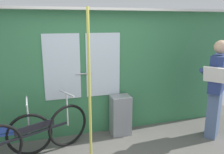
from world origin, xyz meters
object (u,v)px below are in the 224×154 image
Objects in this scene: bicycle_leaning_behind at (35,135)px; trash_bin_by_wall at (120,115)px; passenger_reading_newspaper at (216,88)px; handrail_pole at (90,94)px.

trash_bin_by_wall is (1.45, 0.37, -0.02)m from bicycle_leaning_behind.
passenger_reading_newspaper reaches higher than bicycle_leaning_behind.
handrail_pole reaches higher than passenger_reading_newspaper.
bicycle_leaning_behind is at bearing 147.98° from handrail_pole.
bicycle_leaning_behind is at bearing -42.04° from passenger_reading_newspaper.
bicycle_leaning_behind reaches higher than trash_bin_by_wall.
trash_bin_by_wall is (-1.53, 0.55, -0.54)m from passenger_reading_newspaper.
bicycle_leaning_behind is 3.03m from passenger_reading_newspaper.
handrail_pole reaches higher than trash_bin_by_wall.
handrail_pole is (-2.24, -0.28, 0.19)m from passenger_reading_newspaper.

